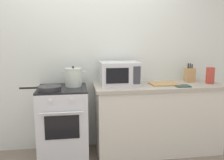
% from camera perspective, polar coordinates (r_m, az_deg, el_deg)
% --- Properties ---
extents(back_wall, '(4.40, 0.10, 2.50)m').
position_cam_1_polar(back_wall, '(3.46, -0.49, 5.15)').
color(back_wall, silver).
rests_on(back_wall, ground_plane).
extents(lower_cabinet_right, '(1.64, 0.56, 0.88)m').
position_cam_1_polar(lower_cabinet_right, '(3.43, 10.49, -8.91)').
color(lower_cabinet_right, beige).
rests_on(lower_cabinet_right, ground_plane).
extents(countertop_right, '(1.70, 0.60, 0.04)m').
position_cam_1_polar(countertop_right, '(3.31, 10.74, -1.36)').
color(countertop_right, '#ADA393').
rests_on(countertop_right, lower_cabinet_right).
extents(stove, '(0.60, 0.64, 0.92)m').
position_cam_1_polar(stove, '(3.23, -11.15, -9.77)').
color(stove, silver).
rests_on(stove, ground_plane).
extents(stock_pot, '(0.30, 0.21, 0.26)m').
position_cam_1_polar(stock_pot, '(3.16, -8.91, 0.65)').
color(stock_pot, beige).
rests_on(stock_pot, stove).
extents(frying_pan, '(0.47, 0.27, 0.05)m').
position_cam_1_polar(frying_pan, '(2.99, -14.35, -1.85)').
color(frying_pan, '#28282B').
rests_on(frying_pan, stove).
extents(microwave, '(0.50, 0.37, 0.30)m').
position_cam_1_polar(microwave, '(3.21, 1.76, 1.53)').
color(microwave, silver).
rests_on(microwave, countertop_right).
extents(cutting_board, '(0.36, 0.26, 0.02)m').
position_cam_1_polar(cutting_board, '(3.31, 11.92, -0.88)').
color(cutting_board, tan).
rests_on(cutting_board, countertop_right).
extents(knife_block, '(0.13, 0.10, 0.26)m').
position_cam_1_polar(knife_block, '(3.59, 17.46, 1.13)').
color(knife_block, tan).
rests_on(knife_block, countertop_right).
extents(pasta_box, '(0.08, 0.08, 0.22)m').
position_cam_1_polar(pasta_box, '(3.54, 21.69, 0.96)').
color(pasta_box, '#B73D33').
rests_on(pasta_box, countertop_right).
extents(oven_mitt, '(0.18, 0.14, 0.02)m').
position_cam_1_polar(oven_mitt, '(3.24, 15.94, -1.33)').
color(oven_mitt, '#384C42').
rests_on(oven_mitt, countertop_right).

